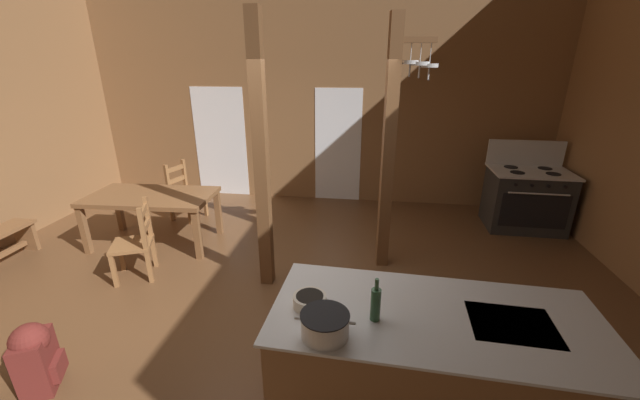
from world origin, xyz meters
The scene contains 15 objects.
ground_plane centered at (0.00, 0.00, -0.05)m, with size 8.98×7.66×0.10m, color brown.
wall_back centered at (0.00, 3.50, 2.31)m, with size 8.98×0.14×4.62m, color brown.
glazed_door_back_left centered at (-1.84, 3.43, 1.02)m, with size 1.00×0.01×2.05m, color white.
glazed_panel_back_right centered at (0.41, 3.43, 1.02)m, with size 0.84×0.01×2.05m, color white.
kitchen_island centered at (1.49, -1.14, 0.46)m, with size 2.20×1.05×0.92m.
stove_range centered at (3.43, 2.55, 0.48)m, with size 1.15×0.84×1.32m.
support_post_with_pot_rack centered at (1.24, 1.09, 1.60)m, with size 0.56×0.24×2.97m.
support_post_center centered at (-0.14, 0.47, 1.49)m, with size 0.14×0.14×2.97m.
dining_table centered at (-2.00, 1.23, 0.65)m, with size 1.74×0.98×0.74m.
ladderback_chair_near_window centered at (-2.01, 2.17, 0.45)m, with size 0.54×0.54×0.95m.
ladderback_chair_by_post centered at (-1.71, 0.38, 0.45)m, with size 0.58×0.58×0.95m.
backpack centered at (-1.52, -1.28, 0.31)m, with size 0.38×0.38×0.60m.
stockpot_on_counter centered at (0.79, -1.43, 0.99)m, with size 0.37×0.30×0.15m.
mixing_bowl_on_counter centered at (0.65, -1.16, 0.96)m, with size 0.23×0.23×0.08m.
bottle_tall_on_counter centered at (1.09, -1.24, 1.04)m, with size 0.06×0.06×0.30m.
Camera 1 is at (1.02, -3.23, 2.47)m, focal length 20.76 mm.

